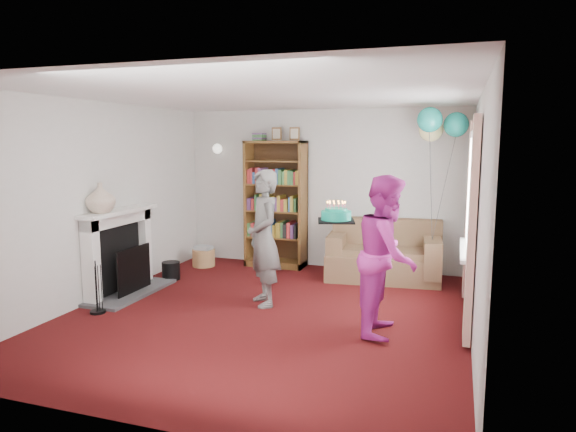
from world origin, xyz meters
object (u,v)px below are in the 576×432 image
(sofa, at_px, (384,256))
(person_striped, at_px, (264,238))
(birthday_cake, at_px, (336,216))
(person_magenta, at_px, (387,255))
(bookcase, at_px, (276,205))

(sofa, distance_m, person_striped, 2.17)
(person_striped, bearing_deg, birthday_cake, 35.66)
(person_magenta, height_order, birthday_cake, person_magenta)
(sofa, xyz_separation_m, person_striped, (-1.23, -1.71, 0.51))
(bookcase, distance_m, person_magenta, 3.21)
(sofa, bearing_deg, bookcase, 167.18)
(sofa, xyz_separation_m, person_magenta, (0.33, -2.19, 0.51))
(sofa, distance_m, person_magenta, 2.27)
(bookcase, height_order, sofa, bookcase)
(person_striped, relative_size, birthday_cake, 4.24)
(person_striped, distance_m, birthday_cake, 1.07)
(person_magenta, bearing_deg, sofa, 8.84)
(bookcase, xyz_separation_m, sofa, (1.76, -0.24, -0.66))
(person_magenta, xyz_separation_m, birthday_cake, (-0.59, 0.19, 0.36))
(person_magenta, bearing_deg, birthday_cake, 72.15)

